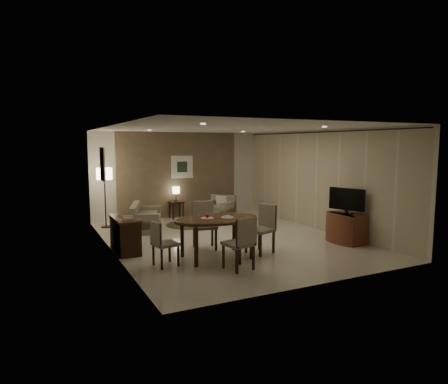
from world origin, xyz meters
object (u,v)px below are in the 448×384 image
chair_right (260,229)px  chair_near (238,243)px  dining_table (217,238)px  floor_lamp (105,198)px  chair_left (166,243)px  sofa (146,217)px  armchair (219,208)px  tv_cabinet (346,228)px  side_table (176,210)px  console_desk (125,234)px  chair_far (205,226)px

chair_right → chair_near: bearing=-66.9°
dining_table → floor_lamp: 4.40m
dining_table → chair_left: bearing=-176.9°
sofa → armchair: armchair is taller
armchair → floor_lamp: 3.38m
chair_near → tv_cabinet: bearing=-179.5°
dining_table → tv_cabinet: bearing=-3.0°
sofa → floor_lamp: (-0.93, 0.80, 0.48)m
dining_table → floor_lamp: bearing=110.2°
tv_cabinet → chair_left: size_ratio=1.03×
chair_right → side_table: (-0.26, 4.64, -0.25)m
console_desk → floor_lamp: 2.82m
chair_right → armchair: 3.90m
floor_lamp → chair_left: bearing=-84.4°
chair_right → side_table: 4.65m
dining_table → sofa: (-0.58, 3.31, -0.06)m
chair_left → chair_right: 2.09m
chair_near → dining_table: bearing=-97.7°
tv_cabinet → chair_right: bearing=177.5°
console_desk → floor_lamp: floor_lamp is taller
tv_cabinet → armchair: (-1.50, 3.91, 0.02)m
console_desk → chair_right: (2.56, -1.40, 0.14)m
tv_cabinet → sofa: sofa is taller
dining_table → chair_far: 0.77m
chair_near → floor_lamp: (-1.56, 4.96, 0.34)m
sofa → chair_far: bearing=-147.3°
sofa → chair_left: bearing=-170.2°
tv_cabinet → side_table: tv_cabinet is taller
console_desk → floor_lamp: bearing=88.7°
dining_table → chair_near: bearing=-86.5°
console_desk → sofa: 2.22m
tv_cabinet → chair_left: 4.42m
chair_far → chair_near: bearing=-77.0°
chair_far → chair_right: (0.92, -0.83, -0.01)m
floor_lamp → chair_far: bearing=-64.8°
sofa → floor_lamp: floor_lamp is taller
tv_cabinet → dining_table: bearing=177.0°
tv_cabinet → dining_table: 3.32m
tv_cabinet → chair_left: chair_left is taller
chair_far → sofa: chair_far is taller
chair_near → side_table: size_ratio=1.85×
chair_right → side_table: size_ratio=1.91×
chair_near → chair_right: (0.93, 0.78, 0.02)m
chair_far → floor_lamp: (-1.58, 3.35, 0.31)m
dining_table → chair_near: chair_near is taller
console_desk → chair_right: 2.92m
chair_left → armchair: bearing=-47.4°
tv_cabinet → side_table: 5.40m
sofa → armchair: 2.44m
tv_cabinet → floor_lamp: floor_lamp is taller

